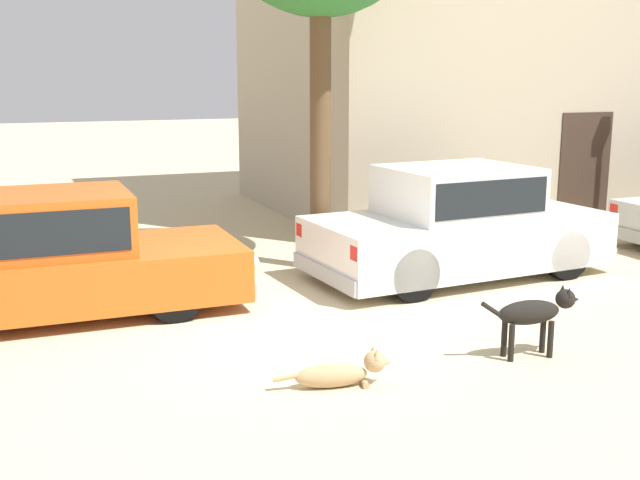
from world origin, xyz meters
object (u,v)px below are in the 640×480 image
at_px(parked_sedan_nearest, 40,256).
at_px(stray_dog_tan, 536,312).
at_px(stray_dog_spotted, 343,372).
at_px(parked_sedan_second, 457,223).

bearing_deg(parked_sedan_nearest, stray_dog_tan, -35.78).
bearing_deg(stray_dog_spotted, parked_sedan_nearest, 137.29).
height_order(parked_sedan_nearest, parked_sedan_second, parked_sedan_second).
xyz_separation_m(parked_sedan_second, stray_dog_tan, (-0.96, -3.07, -0.29)).
xyz_separation_m(parked_sedan_second, stray_dog_spotted, (-3.04, -3.08, -0.61)).
bearing_deg(stray_dog_spotted, stray_dog_tan, 10.93).
bearing_deg(parked_sedan_second, stray_dog_tan, -111.51).
bearing_deg(parked_sedan_nearest, stray_dog_spotted, -53.39).
bearing_deg(stray_dog_tan, parked_sedan_nearest, 151.10).
xyz_separation_m(parked_sedan_nearest, stray_dog_tan, (4.51, -3.24, -0.26)).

